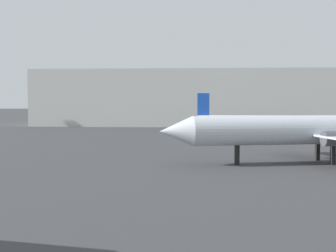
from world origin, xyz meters
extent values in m
cylinder|color=silver|center=(9.10, 39.17, 3.53)|extent=(26.28, 9.19, 3.07)
cone|color=silver|center=(-5.32, 35.67, 3.53)|extent=(4.01, 3.78, 3.07)
cube|color=silver|center=(10.38, 39.48, 3.07)|extent=(8.59, 19.69, 0.21)
cylinder|color=#4C4C54|center=(10.47, 35.74, 2.91)|extent=(2.88, 2.11, 1.55)
cylinder|color=#4C4C54|center=(8.75, 42.85, 2.91)|extent=(2.88, 2.11, 1.55)
cube|color=black|center=(0.92, 37.19, 1.00)|extent=(0.52, 0.52, 1.99)
cube|color=black|center=(10.78, 37.81, 1.00)|extent=(0.52, 0.52, 1.99)
cube|color=black|center=(9.97, 41.15, 1.00)|extent=(0.52, 0.52, 1.99)
cylinder|color=white|center=(5.78, 82.54, 2.42)|extent=(18.64, 2.65, 2.21)
cone|color=white|center=(16.29, 82.79, 2.42)|extent=(2.49, 2.27, 2.21)
cone|color=white|center=(-4.73, 82.29, 2.42)|extent=(2.49, 2.27, 2.21)
cube|color=white|center=(4.85, 82.52, 2.09)|extent=(3.97, 20.53, 0.18)
cube|color=white|center=(-3.15, 82.33, 2.64)|extent=(1.91, 6.21, 0.12)
cube|color=#1947B2|center=(-2.78, 82.34, 5.70)|extent=(2.36, 0.28, 4.34)
cylinder|color=#4C4C54|center=(5.32, 86.41, 1.98)|extent=(2.24, 1.37, 1.32)
cylinder|color=#4C4C54|center=(5.50, 78.65, 1.98)|extent=(2.24, 1.37, 1.32)
cube|color=black|center=(11.73, 82.68, 0.66)|extent=(0.38, 0.38, 1.32)
cube|color=black|center=(4.82, 83.99, 0.66)|extent=(0.38, 0.38, 1.32)
cube|color=black|center=(4.89, 81.05, 0.66)|extent=(0.38, 0.38, 1.32)
cube|color=#B7B7B2|center=(0.54, 112.95, 6.96)|extent=(91.41, 23.60, 13.93)
camera|label=1|loc=(-2.35, -13.25, 6.88)|focal=51.99mm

